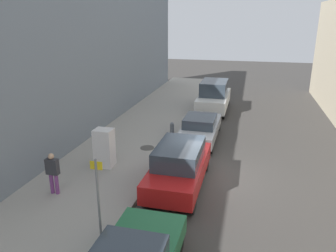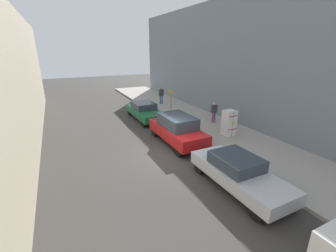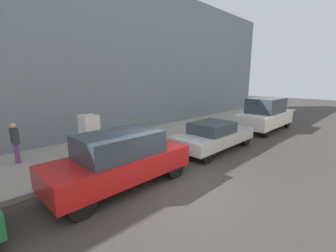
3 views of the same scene
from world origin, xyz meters
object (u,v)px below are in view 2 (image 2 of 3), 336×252
discarded_refrigerator (229,123)px  parked_sedan_green (145,111)px  pedestrian_standing_near (214,111)px  street_sign_post (171,103)px  parked_sedan_silver (238,172)px  pedestrian_walking_far (161,94)px  fire_hydrant (263,167)px  parked_suv_red (177,129)px

discarded_refrigerator → parked_sedan_green: size_ratio=0.35×
pedestrian_standing_near → street_sign_post: bearing=-82.3°
parked_sedan_green → parked_sedan_silver: (0.00, 10.97, 0.01)m
discarded_refrigerator → street_sign_post: (1.93, -4.55, 0.56)m
street_sign_post → pedestrian_walking_far: street_sign_post is taller
parked_sedan_green → discarded_refrigerator: bearing=118.5°
discarded_refrigerator → fire_hydrant: (1.90, 4.54, -0.46)m
pedestrian_walking_far → street_sign_post: bearing=-41.2°
parked_sedan_green → parked_suv_red: 5.65m
fire_hydrant → pedestrian_walking_far: 14.75m
fire_hydrant → parked_suv_red: (1.55, -5.25, 0.36)m
street_sign_post → fire_hydrant: size_ratio=3.35×
street_sign_post → pedestrian_walking_far: 5.84m
fire_hydrant → discarded_refrigerator: bearing=-112.8°
street_sign_post → parked_suv_red: bearing=68.4°
fire_hydrant → pedestrian_walking_far: (-1.70, -14.64, 0.59)m
parked_suv_red → fire_hydrant: bearing=106.5°
fire_hydrant → street_sign_post: bearing=-89.8°
pedestrian_walking_far → parked_sedan_green: size_ratio=0.35×
street_sign_post → fire_hydrant: 9.14m
parked_sedan_silver → street_sign_post: bearing=-99.4°
discarded_refrigerator → fire_hydrant: 4.94m
discarded_refrigerator → pedestrian_standing_near: (-0.80, -2.63, 0.06)m
parked_suv_red → parked_sedan_silver: (0.00, 5.32, -0.20)m
street_sign_post → pedestrian_standing_near: street_sign_post is taller
discarded_refrigerator → fire_hydrant: bearing=67.2°
pedestrian_standing_near → parked_suv_red: parked_suv_red is taller
discarded_refrigerator → pedestrian_walking_far: 10.11m
discarded_refrigerator → pedestrian_standing_near: bearing=-106.9°
discarded_refrigerator → parked_suv_red: bearing=-11.7°
parked_suv_red → parked_sedan_green: bearing=-90.0°
pedestrian_standing_near → pedestrian_walking_far: bearing=-129.6°
parked_sedan_green → parked_sedan_silver: size_ratio=1.03×
pedestrian_standing_near → parked_sedan_green: size_ratio=0.33×
discarded_refrigerator → parked_sedan_silver: (3.45, 4.60, -0.29)m
pedestrian_walking_far → parked_suv_red: pedestrian_walking_far is taller
discarded_refrigerator → parked_sedan_silver: size_ratio=0.36×
pedestrian_standing_near → fire_hydrant: bearing=22.1°
discarded_refrigerator → pedestrian_standing_near: size_ratio=1.06×
pedestrian_walking_far → parked_suv_red: 9.95m
discarded_refrigerator → parked_sedan_green: bearing=-61.5°
fire_hydrant → parked_sedan_green: parked_sedan_green is taller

